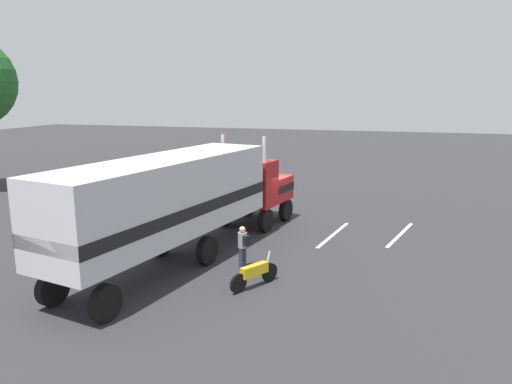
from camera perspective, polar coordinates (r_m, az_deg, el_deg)
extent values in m
plane|color=#2D2D30|center=(24.34, 1.25, -3.67)|extent=(120.00, 120.00, 0.00)
cube|color=silver|center=(22.65, 9.13, -4.99)|extent=(4.35, 0.99, 0.01)
cube|color=silver|center=(23.33, 16.67, -4.85)|extent=(4.30, 1.26, 0.01)
cube|color=#B21919|center=(24.66, 0.95, 0.60)|extent=(2.27, 2.81, 1.20)
cube|color=#B21919|center=(23.17, -0.84, 1.13)|extent=(1.88, 2.73, 2.20)
cube|color=silver|center=(25.48, 1.91, 0.96)|extent=(0.50, 2.07, 1.08)
cube|color=black|center=(24.65, 0.95, 0.73)|extent=(2.28, 2.85, 0.36)
cylinder|color=silver|center=(23.15, -3.89, 2.60)|extent=(0.18, 0.18, 3.40)
cylinder|color=silver|center=(22.08, 0.98, 2.18)|extent=(0.18, 0.18, 3.40)
cube|color=silver|center=(17.87, -10.67, -0.50)|extent=(10.81, 4.68, 2.80)
cube|color=black|center=(17.96, -10.62, -1.81)|extent=(10.82, 4.72, 0.44)
cylinder|color=silver|center=(24.42, -3.03, -1.33)|extent=(1.40, 0.89, 0.64)
cylinder|color=black|center=(25.66, -0.94, -1.58)|extent=(1.14, 0.52, 1.10)
cylinder|color=black|center=(24.71, 3.54, -2.13)|extent=(1.14, 0.52, 1.10)
cylinder|color=black|center=(23.74, -3.62, -2.72)|extent=(1.14, 0.52, 1.10)
cylinder|color=black|center=(22.70, 1.13, -3.38)|extent=(1.14, 0.52, 1.10)
cylinder|color=black|center=(19.85, -11.13, -5.85)|extent=(1.14, 0.52, 1.10)
cylinder|color=black|center=(18.60, -5.80, -6.89)|extent=(1.14, 0.52, 1.10)
cylinder|color=black|center=(16.38, -22.90, -10.46)|extent=(1.14, 0.52, 1.10)
cylinder|color=black|center=(14.83, -17.36, -12.39)|extent=(1.14, 0.52, 1.10)
cylinder|color=#2D3347|center=(18.09, -1.77, -7.85)|extent=(0.18, 0.18, 0.82)
cylinder|color=#2D3347|center=(18.19, -1.44, -7.74)|extent=(0.18, 0.18, 0.82)
cylinder|color=gray|center=(17.92, -1.62, -5.69)|extent=(0.34, 0.34, 0.58)
sphere|color=tan|center=(17.80, -1.62, -4.44)|extent=(0.23, 0.23, 0.23)
cube|color=black|center=(17.78, -1.14, -5.73)|extent=(0.30, 0.26, 0.36)
cylinder|color=black|center=(16.99, 1.62, -9.47)|extent=(0.62, 0.42, 0.66)
cylinder|color=black|center=(16.07, -2.10, -10.76)|extent=(0.62, 0.42, 0.66)
cube|color=gold|center=(16.42, -0.18, -9.20)|extent=(1.07, 0.76, 0.36)
cylinder|color=silver|center=(16.77, 1.39, -8.12)|extent=(0.28, 0.20, 0.69)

